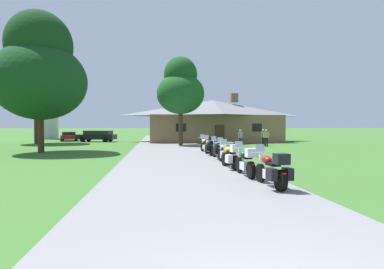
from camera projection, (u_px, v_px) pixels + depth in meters
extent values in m
plane|color=#386628|center=(173.00, 152.00, 22.40)|extent=(500.00, 500.00, 0.00)
cube|color=slate|center=(175.00, 155.00, 20.41)|extent=(6.40, 80.00, 0.06)
cylinder|color=black|center=(260.00, 173.00, 10.26)|extent=(0.15, 0.65, 0.64)
cylinder|color=black|center=(280.00, 180.00, 8.84)|extent=(0.20, 0.65, 0.64)
cube|color=silver|center=(270.00, 175.00, 9.53)|extent=(0.30, 0.58, 0.30)
ellipsoid|color=maroon|center=(267.00, 160.00, 9.77)|extent=(0.33, 0.54, 0.26)
cube|color=black|center=(273.00, 164.00, 9.32)|extent=(0.31, 0.54, 0.10)
cylinder|color=silver|center=(261.00, 153.00, 10.20)|extent=(0.66, 0.08, 0.03)
cylinder|color=silver|center=(260.00, 162.00, 10.25)|extent=(0.08, 0.24, 0.73)
cube|color=#B2BCC6|center=(260.00, 148.00, 10.29)|extent=(0.33, 0.13, 0.27)
sphere|color=silver|center=(261.00, 157.00, 10.20)|extent=(0.11, 0.11, 0.11)
cube|color=black|center=(281.00, 159.00, 8.78)|extent=(0.42, 0.39, 0.32)
cube|color=red|center=(284.00, 174.00, 8.62)|extent=(0.14, 0.04, 0.06)
cylinder|color=silver|center=(280.00, 182.00, 9.19)|extent=(0.11, 0.55, 0.07)
cube|color=black|center=(272.00, 174.00, 8.84)|extent=(0.23, 0.41, 0.36)
cube|color=black|center=(288.00, 174.00, 8.94)|extent=(0.23, 0.41, 0.36)
cylinder|color=black|center=(239.00, 165.00, 12.30)|extent=(0.12, 0.64, 0.64)
cylinder|color=black|center=(251.00, 170.00, 10.88)|extent=(0.17, 0.64, 0.64)
cube|color=silver|center=(245.00, 166.00, 11.57)|extent=(0.27, 0.57, 0.30)
ellipsoid|color=#195B33|center=(243.00, 154.00, 11.81)|extent=(0.31, 0.53, 0.26)
cube|color=black|center=(247.00, 157.00, 11.36)|extent=(0.29, 0.53, 0.10)
cylinder|color=silver|center=(240.00, 148.00, 12.24)|extent=(0.66, 0.05, 0.03)
cylinder|color=silver|center=(239.00, 156.00, 12.29)|extent=(0.07, 0.24, 0.73)
cube|color=#B2BCC6|center=(239.00, 145.00, 12.34)|extent=(0.32, 0.12, 0.27)
sphere|color=silver|center=(240.00, 152.00, 12.25)|extent=(0.11, 0.11, 0.11)
cube|color=silver|center=(252.00, 153.00, 10.81)|extent=(0.41, 0.37, 0.32)
cube|color=red|center=(253.00, 165.00, 10.65)|extent=(0.14, 0.03, 0.06)
cylinder|color=silver|center=(252.00, 172.00, 11.22)|extent=(0.08, 0.55, 0.07)
cylinder|color=black|center=(224.00, 159.00, 14.44)|extent=(0.17, 0.65, 0.64)
cylinder|color=black|center=(235.00, 163.00, 13.04)|extent=(0.22, 0.65, 0.64)
cube|color=silver|center=(230.00, 160.00, 13.72)|extent=(0.31, 0.58, 0.30)
ellipsoid|color=gold|center=(228.00, 149.00, 13.96)|extent=(0.35, 0.55, 0.26)
cube|color=black|center=(231.00, 152.00, 13.51)|extent=(0.33, 0.55, 0.10)
cylinder|color=silver|center=(225.00, 145.00, 14.38)|extent=(0.66, 0.10, 0.03)
cylinder|color=silver|center=(224.00, 152.00, 14.43)|extent=(0.08, 0.24, 0.73)
cube|color=#B2BCC6|center=(224.00, 142.00, 14.48)|extent=(0.33, 0.14, 0.27)
sphere|color=silver|center=(225.00, 148.00, 14.39)|extent=(0.11, 0.11, 0.11)
cube|color=silver|center=(236.00, 148.00, 12.97)|extent=(0.43, 0.40, 0.32)
cube|color=red|center=(237.00, 158.00, 12.82)|extent=(0.14, 0.04, 0.06)
cylinder|color=silver|center=(235.00, 164.00, 13.38)|extent=(0.12, 0.55, 0.07)
cube|color=silver|center=(229.00, 159.00, 13.02)|extent=(0.24, 0.42, 0.36)
cube|color=silver|center=(240.00, 158.00, 13.14)|extent=(0.24, 0.42, 0.36)
cylinder|color=black|center=(221.00, 155.00, 16.35)|extent=(0.15, 0.65, 0.64)
cylinder|color=black|center=(228.00, 158.00, 14.93)|extent=(0.19, 0.65, 0.64)
cube|color=silver|center=(224.00, 156.00, 15.62)|extent=(0.29, 0.57, 0.30)
ellipsoid|color=#B2B5BC|center=(223.00, 147.00, 15.86)|extent=(0.33, 0.54, 0.26)
cube|color=black|center=(226.00, 149.00, 15.41)|extent=(0.31, 0.53, 0.10)
cylinder|color=silver|center=(221.00, 143.00, 16.29)|extent=(0.66, 0.07, 0.03)
cylinder|color=silver|center=(221.00, 149.00, 16.34)|extent=(0.07, 0.24, 0.73)
cube|color=#B2BCC6|center=(220.00, 140.00, 16.38)|extent=(0.33, 0.13, 0.27)
sphere|color=silver|center=(221.00, 145.00, 16.29)|extent=(0.11, 0.11, 0.11)
cube|color=#B7B7BC|center=(229.00, 145.00, 14.86)|extent=(0.42, 0.38, 0.32)
cube|color=red|center=(230.00, 154.00, 14.71)|extent=(0.14, 0.04, 0.06)
cylinder|color=silver|center=(229.00, 159.00, 15.27)|extent=(0.10, 0.55, 0.07)
cube|color=#B7B7BC|center=(223.00, 155.00, 14.93)|extent=(0.22, 0.41, 0.36)
cube|color=#B7B7BC|center=(233.00, 154.00, 15.02)|extent=(0.22, 0.41, 0.36)
cylinder|color=black|center=(214.00, 152.00, 18.60)|extent=(0.15, 0.65, 0.64)
cylinder|color=black|center=(221.00, 154.00, 17.18)|extent=(0.20, 0.65, 0.64)
cube|color=silver|center=(217.00, 152.00, 17.87)|extent=(0.30, 0.58, 0.30)
ellipsoid|color=#1E3899|center=(216.00, 144.00, 18.11)|extent=(0.33, 0.54, 0.26)
cube|color=black|center=(218.00, 146.00, 17.66)|extent=(0.31, 0.54, 0.10)
cylinder|color=silver|center=(214.00, 141.00, 18.54)|extent=(0.66, 0.08, 0.03)
cylinder|color=silver|center=(214.00, 146.00, 18.59)|extent=(0.08, 0.24, 0.73)
cube|color=#B2BCC6|center=(214.00, 138.00, 18.63)|extent=(0.33, 0.13, 0.27)
sphere|color=silver|center=(214.00, 143.00, 18.54)|extent=(0.11, 0.11, 0.11)
cube|color=black|center=(221.00, 143.00, 17.12)|extent=(0.42, 0.39, 0.32)
cube|color=red|center=(222.00, 150.00, 16.96)|extent=(0.14, 0.04, 0.06)
cylinder|color=silver|center=(221.00, 155.00, 17.53)|extent=(0.11, 0.55, 0.07)
cube|color=black|center=(216.00, 151.00, 17.18)|extent=(0.23, 0.41, 0.36)
cube|color=black|center=(225.00, 151.00, 17.28)|extent=(0.23, 0.41, 0.36)
cylinder|color=black|center=(207.00, 149.00, 20.77)|extent=(0.15, 0.65, 0.64)
cylinder|color=black|center=(212.00, 151.00, 19.35)|extent=(0.20, 0.65, 0.64)
cube|color=silver|center=(209.00, 149.00, 20.04)|extent=(0.30, 0.58, 0.30)
ellipsoid|color=orange|center=(208.00, 142.00, 20.28)|extent=(0.33, 0.54, 0.26)
cube|color=black|center=(210.00, 144.00, 19.83)|extent=(0.31, 0.54, 0.10)
cylinder|color=silver|center=(207.00, 139.00, 20.71)|extent=(0.66, 0.08, 0.03)
cylinder|color=silver|center=(207.00, 144.00, 20.76)|extent=(0.08, 0.24, 0.73)
cube|color=#B2BCC6|center=(206.00, 137.00, 20.80)|extent=(0.33, 0.13, 0.27)
sphere|color=silver|center=(207.00, 141.00, 20.71)|extent=(0.11, 0.11, 0.11)
cube|color=black|center=(212.00, 141.00, 19.29)|extent=(0.42, 0.39, 0.32)
cube|color=red|center=(213.00, 148.00, 19.13)|extent=(0.14, 0.04, 0.06)
cylinder|color=silver|center=(213.00, 152.00, 19.70)|extent=(0.11, 0.55, 0.07)
cube|color=black|center=(208.00, 148.00, 19.35)|extent=(0.23, 0.41, 0.36)
cube|color=black|center=(215.00, 148.00, 19.45)|extent=(0.23, 0.41, 0.36)
cylinder|color=black|center=(202.00, 147.00, 22.74)|extent=(0.19, 0.65, 0.64)
cylinder|color=black|center=(208.00, 148.00, 21.34)|extent=(0.24, 0.65, 0.64)
cube|color=silver|center=(205.00, 147.00, 22.02)|extent=(0.33, 0.59, 0.30)
ellipsoid|color=silver|center=(204.00, 141.00, 22.26)|extent=(0.37, 0.56, 0.26)
cube|color=black|center=(206.00, 142.00, 21.81)|extent=(0.35, 0.55, 0.10)
cylinder|color=silver|center=(203.00, 138.00, 22.68)|extent=(0.66, 0.12, 0.03)
cylinder|color=silver|center=(202.00, 142.00, 22.73)|extent=(0.09, 0.24, 0.73)
cube|color=#B2BCC6|center=(202.00, 136.00, 22.77)|extent=(0.33, 0.15, 0.27)
sphere|color=silver|center=(203.00, 140.00, 22.68)|extent=(0.11, 0.11, 0.11)
cube|color=black|center=(208.00, 140.00, 21.28)|extent=(0.44, 0.41, 0.32)
cube|color=red|center=(209.00, 146.00, 21.12)|extent=(0.14, 0.05, 0.06)
cylinder|color=silver|center=(209.00, 149.00, 21.69)|extent=(0.14, 0.55, 0.07)
cube|color=brown|center=(212.00, 129.00, 38.25)|extent=(15.65, 8.85, 3.26)
pyramid|color=slate|center=(212.00, 108.00, 38.18)|extent=(16.59, 9.38, 1.99)
cube|color=brown|center=(234.00, 98.00, 38.47)|extent=(0.90, 0.90, 1.10)
cube|color=#472D19|center=(220.00, 134.00, 33.85)|extent=(1.10, 0.08, 2.10)
cube|color=black|center=(181.00, 128.00, 33.30)|extent=(1.10, 0.06, 0.90)
cube|color=black|center=(257.00, 128.00, 34.35)|extent=(1.10, 0.06, 0.90)
cylinder|color=navy|center=(241.00, 142.00, 28.24)|extent=(0.14, 0.14, 0.86)
cylinder|color=navy|center=(240.00, 142.00, 28.14)|extent=(0.14, 0.14, 0.86)
cube|color=gray|center=(240.00, 135.00, 28.16)|extent=(0.42, 0.36, 0.56)
cylinder|color=gray|center=(242.00, 135.00, 28.29)|extent=(0.09, 0.09, 0.58)
cylinder|color=gray|center=(239.00, 135.00, 28.04)|extent=(0.09, 0.09, 0.58)
sphere|color=tan|center=(240.00, 130.00, 28.15)|extent=(0.21, 0.21, 0.21)
cylinder|color=#B2AD99|center=(240.00, 129.00, 28.15)|extent=(0.22, 0.22, 0.05)
cylinder|color=black|center=(263.00, 141.00, 30.60)|extent=(0.14, 0.14, 0.86)
cylinder|color=black|center=(264.00, 141.00, 30.71)|extent=(0.14, 0.14, 0.86)
cube|color=gray|center=(263.00, 134.00, 30.64)|extent=(0.42, 0.37, 0.56)
cylinder|color=gray|center=(262.00, 134.00, 30.50)|extent=(0.09, 0.09, 0.58)
cylinder|color=gray|center=(265.00, 134.00, 30.78)|extent=(0.09, 0.09, 0.58)
sphere|color=tan|center=(263.00, 130.00, 30.63)|extent=(0.21, 0.21, 0.21)
cylinder|color=black|center=(267.00, 142.00, 28.63)|extent=(0.14, 0.14, 0.86)
cylinder|color=black|center=(265.00, 142.00, 28.66)|extent=(0.14, 0.14, 0.86)
cube|color=tan|center=(266.00, 135.00, 28.62)|extent=(0.41, 0.33, 0.56)
cylinder|color=tan|center=(269.00, 135.00, 28.58)|extent=(0.09, 0.09, 0.58)
cylinder|color=tan|center=(264.00, 135.00, 28.67)|extent=(0.09, 0.09, 0.58)
sphere|color=tan|center=(266.00, 130.00, 28.61)|extent=(0.21, 0.21, 0.21)
cylinder|color=#422D19|center=(181.00, 126.00, 30.09)|extent=(0.44, 0.44, 3.89)
ellipsoid|color=#194C1E|center=(181.00, 94.00, 29.99)|extent=(4.77, 4.77, 4.06)
ellipsoid|color=#16441B|center=(181.00, 75.00, 29.94)|extent=(3.34, 3.34, 3.58)
cylinder|color=#422D19|center=(36.00, 125.00, 33.27)|extent=(0.44, 0.44, 4.09)
ellipsoid|color=#143D19|center=(36.00, 91.00, 33.16)|extent=(6.59, 6.59, 5.61)
ellipsoid|color=#123716|center=(35.00, 67.00, 33.08)|extent=(4.62, 4.62, 4.95)
cylinder|color=#422D19|center=(41.00, 130.00, 22.13)|extent=(0.44, 0.44, 3.43)
ellipsoid|color=#143D19|center=(40.00, 81.00, 22.02)|extent=(6.65, 6.65, 5.65)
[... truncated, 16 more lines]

